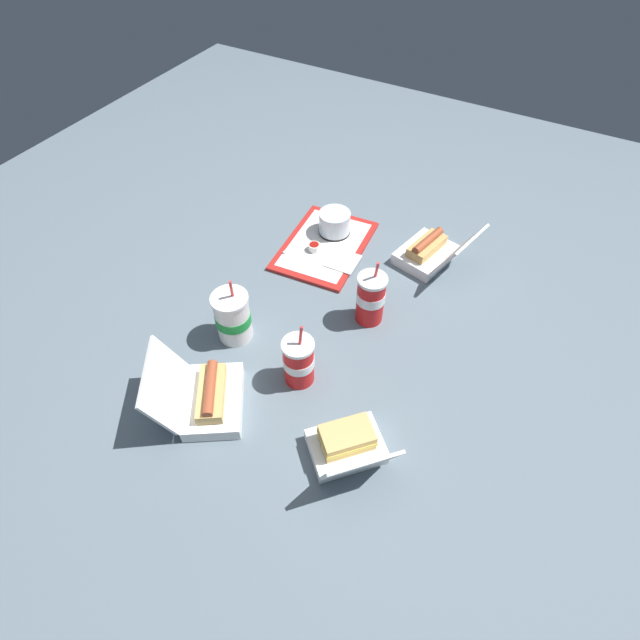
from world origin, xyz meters
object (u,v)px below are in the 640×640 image
(clamshell_hotdog_back, at_px, (207,397))
(soda_cup_corner, at_px, (371,298))
(ketchup_cup, at_px, (314,247))
(soda_cup_left, at_px, (233,317))
(food_tray, at_px, (325,246))
(soda_cup_right, at_px, (299,361))
(clamshell_hotdog_front, at_px, (430,252))
(plastic_fork, at_px, (295,245))
(clamshell_sandwich_center, at_px, (348,446))
(cake_container, at_px, (335,223))

(clamshell_hotdog_back, distance_m, soda_cup_corner, 0.53)
(ketchup_cup, distance_m, clamshell_hotdog_back, 0.65)
(ketchup_cup, relative_size, soda_cup_left, 0.18)
(food_tray, height_order, soda_cup_right, soda_cup_right)
(food_tray, relative_size, clamshell_hotdog_back, 1.34)
(clamshell_hotdog_front, bearing_deg, soda_cup_corner, 169.01)
(soda_cup_corner, bearing_deg, plastic_fork, 65.44)
(clamshell_sandwich_center, distance_m, soda_cup_right, 0.26)
(ketchup_cup, xyz_separation_m, clamshell_hotdog_front, (0.15, -0.35, 0.01))
(soda_cup_corner, bearing_deg, soda_cup_right, 166.42)
(food_tray, bearing_deg, soda_cup_corner, -128.95)
(cake_container, distance_m, clamshell_hotdog_front, 0.34)
(clamshell_hotdog_back, height_order, clamshell_sandwich_center, clamshell_hotdog_back)
(soda_cup_right, bearing_deg, soda_cup_corner, -13.58)
(clamshell_sandwich_center, bearing_deg, food_tray, 32.93)
(cake_container, relative_size, soda_cup_right, 0.53)
(cake_container, height_order, ketchup_cup, cake_container)
(clamshell_hotdog_back, relative_size, soda_cup_right, 1.40)
(ketchup_cup, height_order, clamshell_hotdog_front, clamshell_hotdog_front)
(cake_container, xyz_separation_m, soda_cup_left, (-0.54, 0.04, 0.03))
(cake_container, relative_size, clamshell_sandwich_center, 0.45)
(clamshell_sandwich_center, height_order, clamshell_hotdog_front, clamshell_hotdog_front)
(ketchup_cup, relative_size, soda_cup_corner, 0.18)
(soda_cup_right, bearing_deg, plastic_fork, 32.39)
(food_tray, relative_size, cake_container, 3.54)
(cake_container, height_order, clamshell_hotdog_front, clamshell_hotdog_front)
(soda_cup_corner, bearing_deg, clamshell_sandwich_center, -161.06)
(cake_container, bearing_deg, food_tray, -177.92)
(ketchup_cup, height_order, clamshell_sandwich_center, clamshell_sandwich_center)
(soda_cup_left, bearing_deg, soda_cup_right, -99.62)
(soda_cup_left, bearing_deg, clamshell_sandwich_center, -111.15)
(food_tray, bearing_deg, plastic_fork, 123.48)
(clamshell_hotdog_front, height_order, soda_cup_corner, soda_cup_corner)
(ketchup_cup, relative_size, plastic_fork, 0.36)
(clamshell_hotdog_front, xyz_separation_m, soda_cup_corner, (-0.32, 0.06, 0.04))
(ketchup_cup, xyz_separation_m, soda_cup_left, (-0.42, 0.02, 0.05))
(plastic_fork, relative_size, soda_cup_corner, 0.49)
(cake_container, distance_m, plastic_fork, 0.16)
(food_tray, xyz_separation_m, soda_cup_left, (-0.47, 0.04, 0.07))
(cake_container, distance_m, soda_cup_left, 0.54)
(food_tray, bearing_deg, clamshell_hotdog_front, -72.35)
(food_tray, xyz_separation_m, clamshell_hotdog_front, (0.11, -0.33, 0.03))
(cake_container, height_order, plastic_fork, cake_container)
(clamshell_hotdog_front, bearing_deg, clamshell_hotdog_back, 159.91)
(plastic_fork, distance_m, clamshell_hotdog_back, 0.65)
(ketchup_cup, height_order, soda_cup_corner, soda_cup_corner)
(clamshell_hotdog_front, distance_m, soda_cup_right, 0.63)
(clamshell_sandwich_center, height_order, soda_cup_right, soda_cup_right)
(food_tray, height_order, cake_container, cake_container)
(soda_cup_corner, height_order, soda_cup_right, soda_cup_corner)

